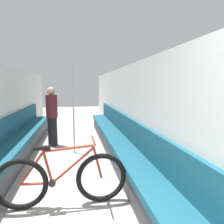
% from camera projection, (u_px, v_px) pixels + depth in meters
% --- Properties ---
extents(wall_right, '(0.10, 10.82, 2.08)m').
position_uv_depth(wall_right, '(130.00, 111.00, 4.56)').
color(wall_right, silver).
rests_on(wall_right, ground).
extents(bench_seat_row_left, '(0.50, 6.85, 0.95)m').
position_uv_depth(bench_seat_row_left, '(14.00, 149.00, 4.21)').
color(bench_seat_row_left, '#3D3D42').
rests_on(bench_seat_row_left, ground).
extents(bench_seat_row_right, '(0.50, 6.85, 0.95)m').
position_uv_depth(bench_seat_row_right, '(118.00, 143.00, 4.61)').
color(bench_seat_row_right, '#3D3D42').
rests_on(bench_seat_row_right, ground).
extents(bicycle, '(1.76, 0.46, 0.91)m').
position_uv_depth(bicycle, '(62.00, 180.00, 2.69)').
color(bicycle, black).
rests_on(bicycle, ground).
extents(grab_pole_near, '(0.08, 0.08, 2.06)m').
position_uv_depth(grab_pole_near, '(74.00, 112.00, 4.74)').
color(grab_pole_near, gray).
rests_on(grab_pole_near, ground).
extents(passenger_standing, '(0.30, 0.30, 1.59)m').
position_uv_depth(passenger_standing, '(52.00, 116.00, 5.35)').
color(passenger_standing, black).
rests_on(passenger_standing, ground).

